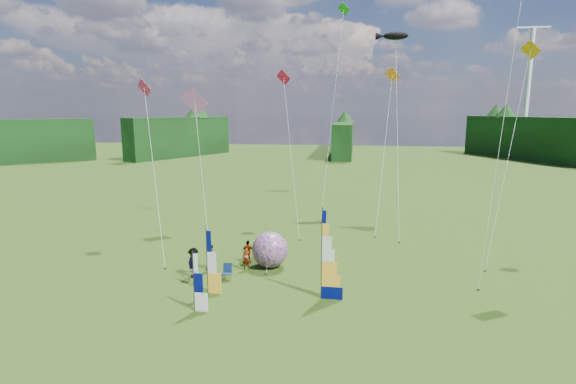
# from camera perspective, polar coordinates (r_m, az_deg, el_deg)

# --- Properties ---
(ground) EXTENTS (220.00, 220.00, 0.00)m
(ground) POSITION_cam_1_polar(r_m,az_deg,el_deg) (23.30, 1.00, -15.30)
(ground) COLOR #334E10
(ground) RESTS_ON ground
(treeline_ring) EXTENTS (210.00, 210.00, 8.00)m
(treeline_ring) POSITION_cam_1_polar(r_m,az_deg,el_deg) (21.86, 1.04, -5.82)
(treeline_ring) COLOR #164716
(treeline_ring) RESTS_ON ground
(turbine_right) EXTENTS (8.00, 1.20, 30.00)m
(turbine_right) POSITION_cam_1_polar(r_m,az_deg,el_deg) (129.98, 28.13, 11.35)
(turbine_right) COLOR silver
(turbine_right) RESTS_ON ground
(feather_banner_main) EXTENTS (1.33, 0.13, 4.92)m
(feather_banner_main) POSITION_cam_1_polar(r_m,az_deg,el_deg) (24.25, 4.29, -8.01)
(feather_banner_main) COLOR #030B59
(feather_banner_main) RESTS_ON ground
(side_banner_left) EXTENTS (1.01, 0.15, 3.62)m
(side_banner_left) POSITION_cam_1_polar(r_m,az_deg,el_deg) (25.49, -10.24, -8.77)
(side_banner_left) COLOR yellow
(side_banner_left) RESTS_ON ground
(side_banner_far) EXTENTS (0.92, 0.11, 3.07)m
(side_banner_far) POSITION_cam_1_polar(r_m,az_deg,el_deg) (23.52, -11.89, -11.20)
(side_banner_far) COLOR white
(side_banner_far) RESTS_ON ground
(bol_inflatable) EXTENTS (3.11, 3.11, 2.35)m
(bol_inflatable) POSITION_cam_1_polar(r_m,az_deg,el_deg) (29.35, -2.30, -7.33)
(bol_inflatable) COLOR #0100AA
(bol_inflatable) RESTS_ON ground
(spectator_a) EXTENTS (0.66, 0.54, 1.57)m
(spectator_a) POSITION_cam_1_polar(r_m,az_deg,el_deg) (29.02, -5.29, -8.38)
(spectator_a) COLOR #66594C
(spectator_a) RESTS_ON ground
(spectator_b) EXTENTS (0.84, 0.44, 1.70)m
(spectator_b) POSITION_cam_1_polar(r_m,az_deg,el_deg) (29.26, -9.72, -8.20)
(spectator_b) COLOR #66594C
(spectator_b) RESTS_ON ground
(spectator_c) EXTENTS (0.48, 1.21, 1.85)m
(spectator_c) POSITION_cam_1_polar(r_m,az_deg,el_deg) (28.29, -11.91, -8.77)
(spectator_c) COLOR #66594C
(spectator_c) RESTS_ON ground
(spectator_d) EXTENTS (0.95, 0.51, 1.54)m
(spectator_d) POSITION_cam_1_polar(r_m,az_deg,el_deg) (30.31, -5.08, -7.58)
(spectator_d) COLOR #66594C
(spectator_d) RESTS_ON ground
(camp_chair) EXTENTS (0.60, 0.60, 1.01)m
(camp_chair) POSITION_cam_1_polar(r_m,az_deg,el_deg) (27.60, -7.80, -10.06)
(camp_chair) COLOR #0C1E45
(camp_chair) RESTS_ON ground
(kite_whale) EXTENTS (5.88, 15.16, 18.59)m
(kite_whale) POSITION_cam_1_polar(r_m,az_deg,el_deg) (40.38, 13.75, 8.95)
(kite_whale) COLOR black
(kite_whale) RESTS_ON ground
(kite_rainbow_delta) EXTENTS (9.28, 12.30, 12.77)m
(kite_rainbow_delta) POSITION_cam_1_polar(r_m,az_deg,el_deg) (36.22, -10.99, 4.31)
(kite_rainbow_delta) COLOR red
(kite_rainbow_delta) RESTS_ON ground
(kite_parafoil) EXTENTS (8.58, 9.99, 19.48)m
(kite_parafoil) POSITION_cam_1_polar(r_m,az_deg,el_deg) (29.15, 25.65, 8.67)
(kite_parafoil) COLOR #AB121B
(kite_parafoil) RESTS_ON ground
(small_kite_red) EXTENTS (7.75, 10.78, 14.16)m
(small_kite_red) POSITION_cam_1_polar(r_m,az_deg,el_deg) (37.92, 0.38, 5.82)
(small_kite_red) COLOR #F61837
(small_kite_red) RESTS_ON ground
(small_kite_orange) EXTENTS (5.22, 11.22, 14.48)m
(small_kite_orange) POSITION_cam_1_polar(r_m,az_deg,el_deg) (39.86, 12.17, 6.04)
(small_kite_orange) COLOR orange
(small_kite_orange) RESTS_ON ground
(small_kite_yellow) EXTENTS (9.34, 11.17, 15.51)m
(small_kite_yellow) POSITION_cam_1_polar(r_m,az_deg,el_deg) (33.92, 26.36, 5.35)
(small_kite_yellow) COLOR #EAA70A
(small_kite_yellow) RESTS_ON ground
(small_kite_pink) EXTENTS (10.19, 11.97, 13.01)m
(small_kite_pink) POSITION_cam_1_polar(r_m,az_deg,el_deg) (33.30, -16.74, 3.75)
(small_kite_pink) COLOR #E22D5D
(small_kite_pink) RESTS_ON ground
(small_kite_green) EXTENTS (7.73, 11.85, 21.32)m
(small_kite_green) POSITION_cam_1_polar(r_m,az_deg,el_deg) (44.03, 5.72, 11.06)
(small_kite_green) COLOR #19AF10
(small_kite_green) RESTS_ON ground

